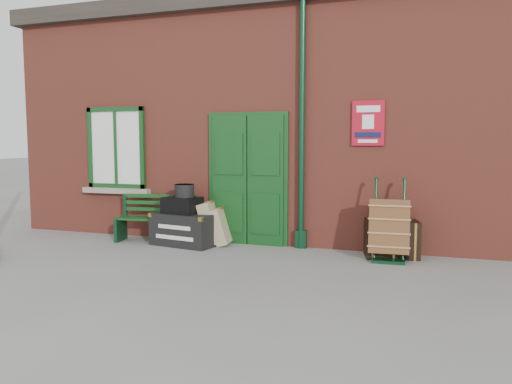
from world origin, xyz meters
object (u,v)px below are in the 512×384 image
at_px(houdini_trunk, 185,229).
at_px(dark_trunk, 391,239).
at_px(porter_trolley, 389,229).
at_px(bench, 157,217).

distance_m(houdini_trunk, dark_trunk, 3.41).
height_order(porter_trolley, dark_trunk, porter_trolley).
height_order(bench, houdini_trunk, bench).
xyz_separation_m(bench, porter_trolley, (3.98, -0.12, 0.03)).
distance_m(houdini_trunk, porter_trolley, 3.38).
distance_m(porter_trolley, dark_trunk, 0.28).
bearing_deg(houdini_trunk, dark_trunk, 13.45).
relative_size(bench, porter_trolley, 1.19).
bearing_deg(dark_trunk, bench, 169.39).
bearing_deg(houdini_trunk, bench, 179.55).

